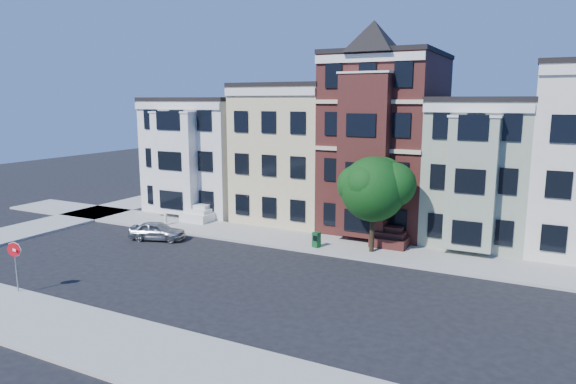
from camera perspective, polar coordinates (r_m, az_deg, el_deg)
The scene contains 13 objects.
ground at distance 25.17m, azimuth 0.81°, elevation -11.02°, with size 120.00×120.00×0.00m, color black.
far_sidewalk at distance 32.13m, azimuth 7.20°, elevation -6.21°, with size 60.00×4.00×0.15m, color #9E9B93.
near_sidewalk at distance 18.96m, azimuth -10.59°, elevation -18.44°, with size 60.00×4.00×0.15m, color #9E9B93.
cross_sidewalk at distance 39.67m, azimuth -29.07°, elevation -4.28°, with size 4.00×60.00×0.15m, color #9E9B93.
house_white at distance 43.92m, azimuth -8.36°, elevation 4.07°, with size 8.00×9.00×9.00m, color white.
house_yellow at distance 39.77m, azimuth 1.08°, elevation 4.27°, with size 7.00×9.00×10.00m, color beige.
house_brown at distance 37.15m, azimuth 10.86°, elevation 5.22°, with size 7.00×9.00×12.00m, color #3F1915.
house_green at distance 36.04m, azimuth 20.74°, elevation 2.19°, with size 6.00×9.00×9.00m, color gray.
street_tree at distance 30.55m, azimuth 9.44°, elevation -0.17°, with size 6.08×6.08×7.07m, color #0F4610, non-canonical shape.
parked_car at distance 34.90m, azimuth -14.33°, elevation -4.20°, with size 1.47×3.65×1.25m, color #999C9F.
newspaper_box at distance 31.75m, azimuth 3.18°, elevation -5.32°, with size 0.42×0.38×0.94m, color #115022.
fire_hydrant at distance 38.36m, azimuth -13.44°, elevation -3.04°, with size 0.25×0.25×0.71m, color silver.
stop_sign at distance 27.53m, azimuth -28.01°, elevation -7.03°, with size 0.75×0.11×2.74m, color red, non-canonical shape.
Camera 1 is at (10.40, -21.03, 9.11)m, focal length 32.00 mm.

